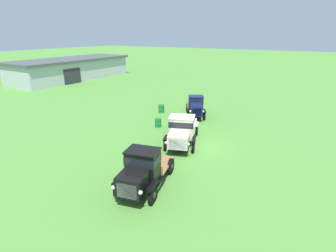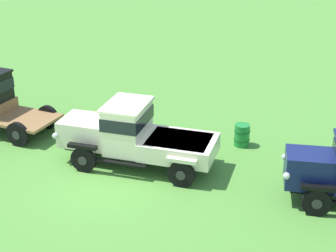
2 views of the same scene
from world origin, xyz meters
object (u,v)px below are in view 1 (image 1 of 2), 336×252
farm_shed (72,69)px  vintage_truck_foreground_near (142,170)px  oil_drum_near_fence (158,123)px  vintage_truck_midrow_center (196,106)px  vintage_truck_second_in_line (182,129)px  oil_drum_beside_row (161,109)px

farm_shed → vintage_truck_foreground_near: size_ratio=4.23×
oil_drum_near_fence → vintage_truck_foreground_near: bearing=-151.6°
vintage_truck_midrow_center → oil_drum_near_fence: (-4.28, 1.54, -0.68)m
vintage_truck_second_in_line → oil_drum_beside_row: bearing=43.2°
vintage_truck_second_in_line → oil_drum_near_fence: (2.10, 3.46, -0.69)m
vintage_truck_midrow_center → oil_drum_beside_row: (-0.46, 3.63, -0.65)m
farm_shed → oil_drum_beside_row: size_ratio=24.31×
vintage_truck_foreground_near → vintage_truck_second_in_line: 6.54m
vintage_truck_second_in_line → farm_shed: bearing=63.0°
vintage_truck_foreground_near → vintage_truck_midrow_center: size_ratio=1.06×
vintage_truck_foreground_near → oil_drum_near_fence: (8.54, 4.62, -0.76)m
oil_drum_near_fence → vintage_truck_midrow_center: bearing=-19.8°
farm_shed → vintage_truck_foreground_near: (-21.85, -31.36, -0.65)m
vintage_truck_foreground_near → oil_drum_near_fence: vintage_truck_foreground_near is taller
farm_shed → oil_drum_near_fence: size_ratio=26.01×
vintage_truck_midrow_center → oil_drum_beside_row: 3.72m
vintage_truck_second_in_line → oil_drum_beside_row: (5.91, 5.55, -0.66)m
vintage_truck_second_in_line → vintage_truck_midrow_center: size_ratio=1.18×
vintage_truck_second_in_line → oil_drum_beside_row: 8.14m
vintage_truck_foreground_near → oil_drum_beside_row: vintage_truck_foreground_near is taller
vintage_truck_foreground_near → oil_drum_beside_row: bearing=28.5°
farm_shed → vintage_truck_midrow_center: (-9.03, -28.27, -0.74)m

